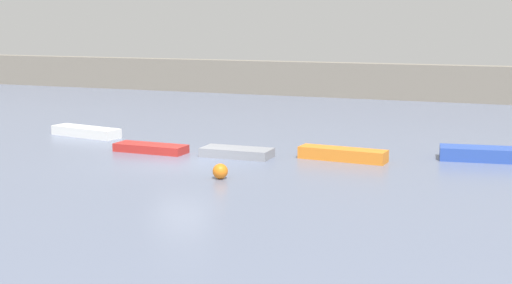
% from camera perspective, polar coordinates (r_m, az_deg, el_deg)
% --- Properties ---
extents(ground_plane, '(120.00, 120.00, 0.00)m').
position_cam_1_polar(ground_plane, '(28.94, -5.99, -1.66)').
color(ground_plane, slate).
extents(embankment_wall, '(80.00, 1.20, 2.58)m').
position_cam_1_polar(embankment_wall, '(53.37, 7.21, 4.94)').
color(embankment_wall, gray).
rests_on(embankment_wall, ground_plane).
extents(rowboat_white, '(3.91, 1.67, 0.47)m').
position_cam_1_polar(rowboat_white, '(36.24, -13.47, 0.81)').
color(rowboat_white, white).
rests_on(rowboat_white, ground_plane).
extents(rowboat_red, '(3.28, 1.13, 0.36)m').
position_cam_1_polar(rowboat_red, '(31.37, -8.43, -0.49)').
color(rowboat_red, red).
rests_on(rowboat_red, ground_plane).
extents(rowboat_grey, '(3.00, 1.32, 0.38)m').
position_cam_1_polar(rowboat_grey, '(29.97, -1.54, -0.84)').
color(rowboat_grey, gray).
rests_on(rowboat_grey, ground_plane).
extents(rowboat_orange, '(3.70, 1.17, 0.50)m').
position_cam_1_polar(rowboat_orange, '(29.47, 6.96, -0.98)').
color(rowboat_orange, orange).
rests_on(rowboat_orange, ground_plane).
extents(rowboat_blue, '(3.67, 1.74, 0.54)m').
position_cam_1_polar(rowboat_blue, '(30.66, 17.81, -0.92)').
color(rowboat_blue, '#2B4CAD').
rests_on(rowboat_blue, ground_plane).
extents(mooring_buoy, '(0.56, 0.56, 0.56)m').
position_cam_1_polar(mooring_buoy, '(25.86, -2.88, -2.36)').
color(mooring_buoy, orange).
rests_on(mooring_buoy, ground_plane).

